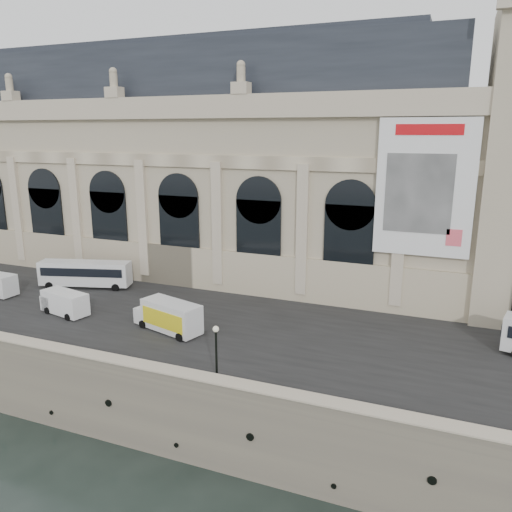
{
  "coord_description": "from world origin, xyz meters",
  "views": [
    {
      "loc": [
        25.71,
        -28.26,
        24.27
      ],
      "look_at": [
        5.64,
        22.0,
        10.68
      ],
      "focal_mm": 35.0,
      "sensor_mm": 36.0,
      "label": 1
    }
  ],
  "objects_px": {
    "lamp_right": "(216,355)",
    "box_truck": "(168,316)",
    "van_c": "(63,302)",
    "bus_left": "(85,273)"
  },
  "relations": [
    {
      "from": "lamp_right",
      "to": "box_truck",
      "type": "bearing_deg",
      "value": 139.47
    },
    {
      "from": "lamp_right",
      "to": "van_c",
      "type": "bearing_deg",
      "value": 161.0
    },
    {
      "from": "van_c",
      "to": "lamp_right",
      "type": "xyz_separation_m",
      "value": [
        21.03,
        -7.24,
        1.03
      ]
    },
    {
      "from": "bus_left",
      "to": "lamp_right",
      "type": "height_order",
      "value": "lamp_right"
    },
    {
      "from": "bus_left",
      "to": "box_truck",
      "type": "height_order",
      "value": "bus_left"
    },
    {
      "from": "van_c",
      "to": "lamp_right",
      "type": "bearing_deg",
      "value": -19.0
    },
    {
      "from": "van_c",
      "to": "lamp_right",
      "type": "relative_size",
      "value": 1.26
    },
    {
      "from": "bus_left",
      "to": "lamp_right",
      "type": "distance_m",
      "value": 29.26
    },
    {
      "from": "bus_left",
      "to": "van_c",
      "type": "height_order",
      "value": "bus_left"
    },
    {
      "from": "box_truck",
      "to": "lamp_right",
      "type": "height_order",
      "value": "lamp_right"
    }
  ]
}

